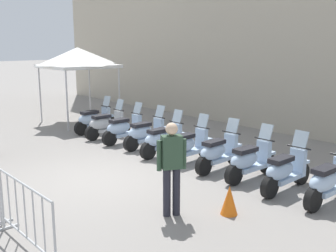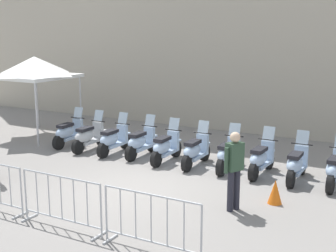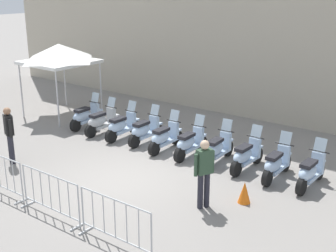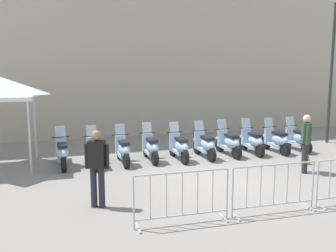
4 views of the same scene
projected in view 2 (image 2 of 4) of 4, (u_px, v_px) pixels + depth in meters
The scene contains 16 objects.
ground_plane at pixel (134, 189), 11.19m from camera, with size 120.00×120.00×0.00m, color gray.
motorcycle_0 at pixel (69, 133), 15.31m from camera, with size 0.56×1.73×1.24m.
motorcycle_1 at pixel (89, 137), 14.75m from camera, with size 0.56×1.72×1.24m.
motorcycle_2 at pixel (113, 140), 14.33m from camera, with size 0.56×1.72×1.24m.
motorcycle_3 at pixel (141, 143), 13.97m from camera, with size 0.56×1.72×1.24m.
motorcycle_4 at pixel (165, 147), 13.39m from camera, with size 0.56×1.72×1.24m.
motorcycle_5 at pixel (195, 151), 12.98m from camera, with size 0.56×1.72×1.24m.
motorcycle_6 at pixel (228, 155), 12.61m from camera, with size 0.56×1.73×1.24m.
motorcycle_7 at pixel (261, 159), 12.17m from camera, with size 0.56×1.72×1.24m.
motorcycle_8 at pixel (296, 165), 11.67m from camera, with size 0.56×1.72×1.24m.
motorcycle_9 at pixel (335, 170), 11.26m from camera, with size 0.56×1.72×1.24m.
barrier_segment_1 at pixel (61, 202), 8.91m from camera, with size 1.96×0.46×1.07m.
barrier_segment_2 at pixel (151, 223), 7.94m from camera, with size 1.96×0.46×1.07m.
officer_near_row_end at pixel (234, 166), 9.70m from camera, with size 0.35×0.51×1.73m.
canopy_tent at pixel (35, 68), 16.34m from camera, with size 2.47×2.47×2.91m.
traffic_cone at pixel (275, 192), 10.22m from camera, with size 0.32×0.32×0.55m, color orange.
Camera 2 is at (6.00, -8.83, 3.80)m, focal length 48.94 mm.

